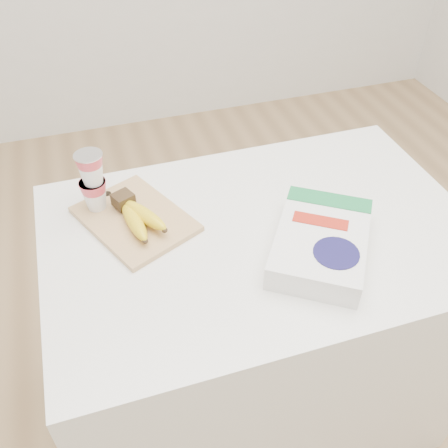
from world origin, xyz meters
name	(u,v)px	position (x,y,z in m)	size (l,w,h in m)	color
table	(255,328)	(0.00, 0.00, 0.40)	(1.07, 0.71, 0.80)	white
cutting_board	(135,219)	(-0.29, 0.13, 0.81)	(0.21, 0.29, 0.01)	tan
bananas	(137,216)	(-0.29, 0.10, 0.83)	(0.12, 0.20, 0.06)	#382816
yogurt_stack	(92,180)	(-0.37, 0.19, 0.90)	(0.07, 0.07, 0.16)	white
cereal_box	(321,242)	(0.10, -0.11, 0.83)	(0.33, 0.36, 0.07)	white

